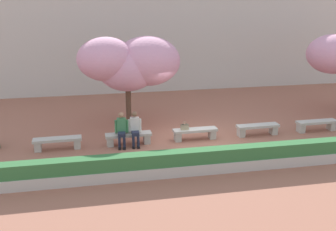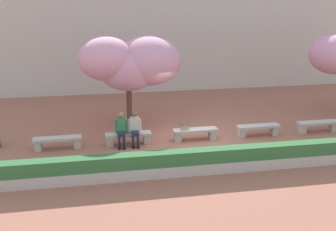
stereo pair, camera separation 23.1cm
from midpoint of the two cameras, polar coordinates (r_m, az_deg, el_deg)
ground_plane at (r=15.55m, az=4.36°, el=-3.53°), size 100.00×100.00×0.00m
building_facade at (r=24.42m, az=-1.45°, el=13.20°), size 28.00×4.00×7.48m
stone_bench_west_end at (r=15.06m, az=-15.31°, el=-3.61°), size 1.75×0.45×0.45m
stone_bench_near_west at (r=15.03m, az=-5.33°, el=-3.09°), size 1.75×0.45×0.45m
stone_bench_center at (r=15.45m, az=4.39°, el=-2.49°), size 1.75×0.45×0.45m
stone_bench_near_east at (r=16.28m, az=13.35°, el=-1.87°), size 1.75×0.45×0.45m
stone_bench_east_end at (r=17.47m, az=21.26°, el=-1.28°), size 1.75×0.45×0.45m
person_seated_left at (r=14.83m, az=-6.34°, el=-1.78°), size 0.51×0.70×1.29m
person_seated_right at (r=14.87m, az=-4.41°, el=-1.67°), size 0.51×0.69×1.29m
handbag at (r=15.23m, az=2.86°, el=-1.63°), size 0.30×0.15×0.34m
cherry_tree_main at (r=16.72m, az=-4.95°, el=7.66°), size 4.33×2.97×3.83m
planter_hedge_foreground at (r=12.84m, az=7.64°, el=-6.46°), size 14.75×0.50×0.80m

